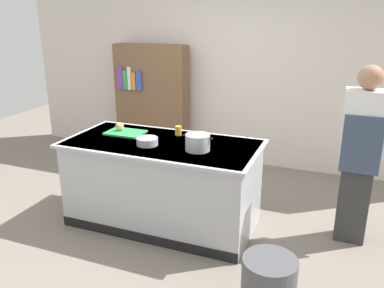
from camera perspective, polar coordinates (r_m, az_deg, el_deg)
The scene contains 10 objects.
ground_plane at distance 4.40m, azimuth -4.06°, elevation -10.96°, with size 10.00×10.00×0.00m, color slate.
back_wall at distance 5.82m, azimuth 4.66°, elevation 12.01°, with size 6.40×0.12×3.00m, color silver.
counter_island at distance 4.19m, azimuth -4.21°, elevation -5.41°, with size 1.98×0.98×0.90m.
cutting_board at distance 4.36m, azimuth -9.53°, elevation 1.61°, with size 0.40×0.28×0.02m, color green.
onion at distance 4.40m, azimuth -10.33°, elevation 2.48°, with size 0.09×0.09×0.09m, color tan.
stock_pot at distance 3.77m, azimuth 0.81°, elevation 0.23°, with size 0.30×0.24×0.16m.
mixing_bowl at distance 3.95m, azimuth -6.43°, elevation 0.38°, with size 0.21×0.21×0.07m, color #B7BABF.
juice_cup at distance 4.23m, azimuth -1.97°, elevation 1.92°, with size 0.07×0.07×0.10m, color yellow.
person_chef at distance 4.01m, azimuth 22.92°, elevation -1.11°, with size 0.38×0.25×1.72m.
bookshelf at distance 6.04m, azimuth -5.76°, elevation 5.98°, with size 1.10×0.31×1.70m.
Camera 1 is at (1.68, -3.43, 2.17)m, focal length 37.23 mm.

